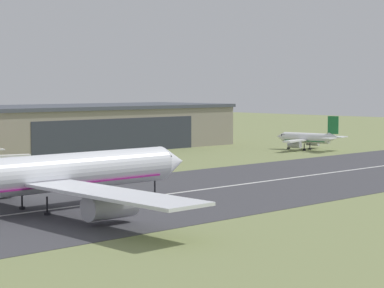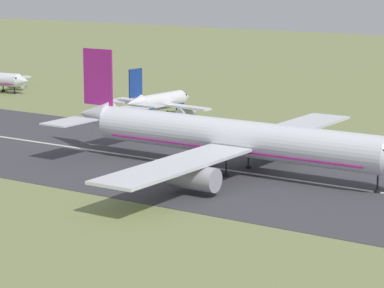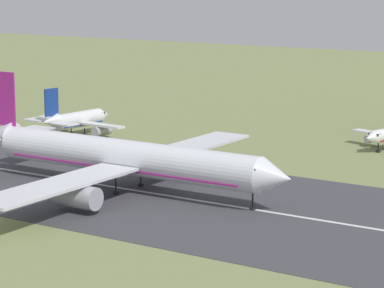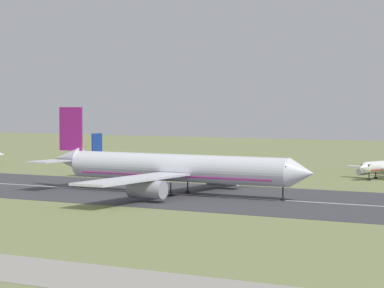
% 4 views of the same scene
% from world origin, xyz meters
% --- Properties ---
extents(runway_strip, '(365.34, 43.12, 0.06)m').
position_xyz_m(runway_strip, '(0.00, 103.15, 0.03)').
color(runway_strip, '#3D3D42').
rests_on(runway_strip, ground_plane).
extents(runway_centreline, '(328.81, 0.70, 0.01)m').
position_xyz_m(runway_centreline, '(0.00, 103.15, 0.07)').
color(runway_centreline, silver).
rests_on(runway_centreline, runway_strip).
extents(airplane_landing, '(56.05, 59.37, 16.25)m').
position_xyz_m(airplane_landing, '(-3.14, 102.75, 4.83)').
color(airplane_landing, silver).
rests_on(airplane_landing, ground_plane).
extents(airplane_parked_east, '(22.65, 18.38, 10.10)m').
position_xyz_m(airplane_parked_east, '(-38.92, 134.15, 3.10)').
color(airplane_parked_east, white).
rests_on(airplane_parked_east, ground_plane).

